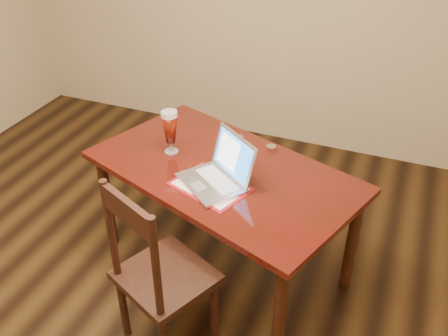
% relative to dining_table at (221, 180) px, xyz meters
% --- Properties ---
extents(ground, '(5.00, 5.00, 0.00)m').
position_rel_dining_table_xyz_m(ground, '(-0.34, -0.78, -0.65)').
color(ground, black).
rests_on(ground, ground).
extents(room_shell, '(4.51, 5.01, 2.71)m').
position_rel_dining_table_xyz_m(room_shell, '(-0.34, -0.78, 1.11)').
color(room_shell, tan).
rests_on(room_shell, ground).
extents(dining_table, '(1.76, 1.35, 1.01)m').
position_rel_dining_table_xyz_m(dining_table, '(0.00, 0.00, 0.00)').
color(dining_table, '#4A0C09').
rests_on(dining_table, ground).
extents(dining_chair, '(0.58, 0.57, 1.05)m').
position_rel_dining_table_xyz_m(dining_chair, '(-0.06, -0.69, -0.16)').
color(dining_chair, '#32150E').
rests_on(dining_chair, ground).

